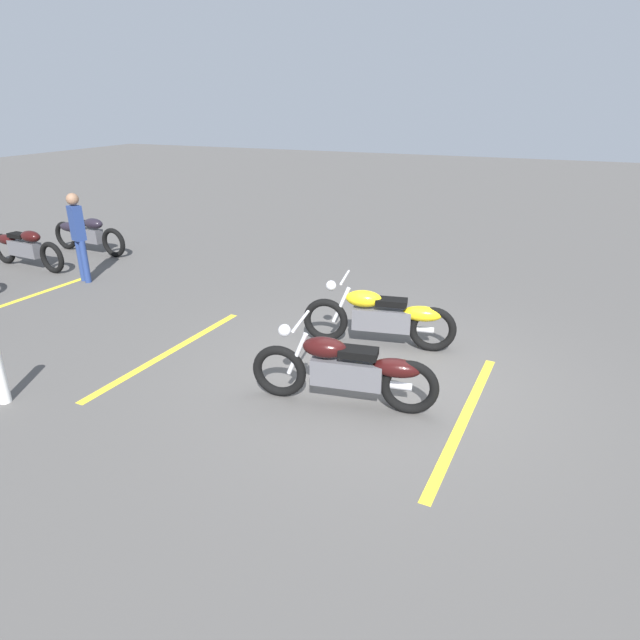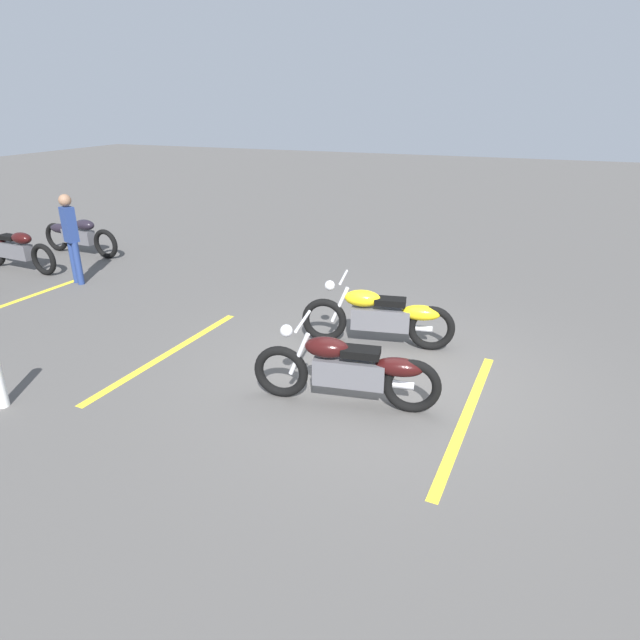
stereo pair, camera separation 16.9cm
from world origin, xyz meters
name	(u,v)px [view 1 (the left image)]	position (x,y,z in m)	size (l,w,h in m)	color
ground_plane	(382,375)	(0.00, 0.00, 0.00)	(60.00, 60.00, 0.00)	#514F4C
motorcycle_bright_foreground	(382,317)	(0.28, -0.88, 0.46)	(2.22, 0.72, 1.04)	black
motorcycle_dark_foreground	(348,370)	(0.17, 0.86, 0.46)	(2.22, 0.68, 1.04)	black
motorcycle_row_far_left	(86,233)	(8.16, -3.22, 0.46)	(2.22, 0.35, 0.84)	black
motorcycle_row_left	(24,247)	(8.45, -1.77, 0.45)	(2.21, 0.37, 0.83)	black
bystander_secondary	(78,233)	(6.58, -1.53, 0.97)	(0.29, 0.26, 1.74)	navy
parking_stripe_near	(464,417)	(-1.17, 0.61, 0.00)	(3.20, 0.12, 0.01)	yellow
parking_stripe_mid	(170,352)	(3.02, 0.50, 0.00)	(3.20, 0.12, 0.01)	yellow
parking_stripe_far	(12,303)	(6.89, -0.07, 0.00)	(3.20, 0.12, 0.01)	yellow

